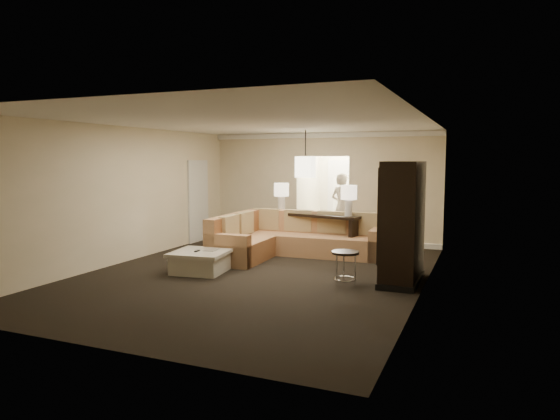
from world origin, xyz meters
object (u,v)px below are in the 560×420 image
at_px(sectional_sofa, 289,239).
at_px(person, 342,203).
at_px(coffee_table, 201,261).
at_px(armoire, 402,225).
at_px(console_table, 313,229).
at_px(drink_table, 345,261).

height_order(sectional_sofa, person, person).
bearing_deg(person, coffee_table, 89.54).
height_order(coffee_table, person, person).
distance_m(armoire, person, 4.44).
xyz_separation_m(console_table, person, (0.19, 1.75, 0.45)).
relative_size(sectional_sofa, console_table, 1.38).
distance_m(console_table, armoire, 3.20).
xyz_separation_m(drink_table, person, (-1.29, 4.46, 0.56)).
bearing_deg(sectional_sofa, person, 76.47).
bearing_deg(armoire, person, 118.84).
relative_size(console_table, armoire, 1.12).
bearing_deg(coffee_table, console_table, 65.22).
bearing_deg(sectional_sofa, drink_table, -49.24).
height_order(console_table, person, person).
xyz_separation_m(console_table, drink_table, (1.48, -2.71, -0.11)).
bearing_deg(coffee_table, drink_table, 1.98).
bearing_deg(armoire, sectional_sofa, 151.79).
distance_m(sectional_sofa, coffee_table, 2.31).
relative_size(sectional_sofa, armoire, 1.54).
relative_size(coffee_table, console_table, 0.48).
distance_m(armoire, drink_table, 1.18).
xyz_separation_m(armoire, drink_table, (-0.85, -0.57, -0.59)).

